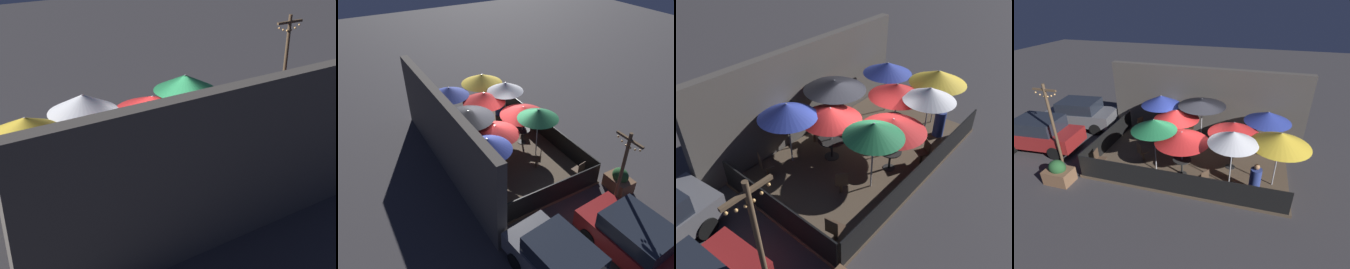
% 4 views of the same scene
% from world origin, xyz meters
% --- Properties ---
extents(ground_plane, '(60.00, 60.00, 0.00)m').
position_xyz_m(ground_plane, '(0.00, 0.00, 0.00)').
color(ground_plane, '#383538').
extents(patio_deck, '(8.38, 4.93, 0.12)m').
position_xyz_m(patio_deck, '(0.00, 0.00, 0.06)').
color(patio_deck, brown).
rests_on(patio_deck, ground_plane).
extents(building_wall, '(9.98, 0.36, 3.68)m').
position_xyz_m(building_wall, '(0.00, 2.69, 1.84)').
color(building_wall, '#4C4742').
rests_on(building_wall, ground_plane).
extents(fence_front, '(8.18, 0.05, 0.95)m').
position_xyz_m(fence_front, '(0.00, -2.42, 0.59)').
color(fence_front, black).
rests_on(fence_front, patio_deck).
extents(fence_side_left, '(0.05, 4.73, 0.95)m').
position_xyz_m(fence_side_left, '(-4.14, 0.00, 0.59)').
color(fence_side_left, black).
rests_on(fence_side_left, patio_deck).
extents(patio_umbrella_0, '(2.11, 2.11, 2.04)m').
position_xyz_m(patio_umbrella_0, '(-0.90, 0.74, 1.94)').
color(patio_umbrella_0, '#B2B2B7').
rests_on(patio_umbrella_0, patio_deck).
extents(patio_umbrella_1, '(2.13, 2.13, 2.17)m').
position_xyz_m(patio_umbrella_1, '(1.81, -0.12, 2.04)').
color(patio_umbrella_1, '#B2B2B7').
rests_on(patio_umbrella_1, patio_deck).
extents(patio_umbrella_2, '(2.19, 2.19, 2.01)m').
position_xyz_m(patio_umbrella_2, '(-0.09, -1.20, 1.91)').
color(patio_umbrella_2, '#B2B2B7').
rests_on(patio_umbrella_2, patio_deck).
extents(patio_umbrella_3, '(1.99, 1.99, 2.32)m').
position_xyz_m(patio_umbrella_3, '(-1.98, 1.66, 2.19)').
color(patio_umbrella_3, '#B2B2B7').
rests_on(patio_umbrella_3, patio_deck).
extents(patio_umbrella_4, '(1.85, 1.85, 2.41)m').
position_xyz_m(patio_umbrella_4, '(-1.22, -1.24, 2.30)').
color(patio_umbrella_4, '#B2B2B7').
rests_on(patio_umbrella_4, patio_deck).
extents(patio_umbrella_5, '(2.27, 2.27, 2.44)m').
position_xyz_m(patio_umbrella_5, '(0.13, 1.47, 2.38)').
color(patio_umbrella_5, '#B2B2B7').
rests_on(patio_umbrella_5, patio_deck).
extents(patio_umbrella_6, '(2.03, 2.03, 2.23)m').
position_xyz_m(patio_umbrella_6, '(3.12, 1.19, 2.12)').
color(patio_umbrella_6, '#B2B2B7').
rests_on(patio_umbrella_6, patio_deck).
extents(patio_umbrella_7, '(1.87, 1.87, 2.39)m').
position_xyz_m(patio_umbrella_7, '(1.89, -1.38, 2.27)').
color(patio_umbrella_7, '#B2B2B7').
rests_on(patio_umbrella_7, patio_deck).
extents(patio_umbrella_8, '(2.23, 2.23, 2.32)m').
position_xyz_m(patio_umbrella_8, '(3.55, -0.88, 2.18)').
color(patio_umbrella_8, '#B2B2B7').
rests_on(patio_umbrella_8, patio_deck).
extents(dining_table_0, '(0.96, 0.96, 0.78)m').
position_xyz_m(dining_table_0, '(-0.90, 0.74, 0.74)').
color(dining_table_0, black).
rests_on(dining_table_0, patio_deck).
extents(dining_table_1, '(0.77, 0.77, 0.77)m').
position_xyz_m(dining_table_1, '(1.81, -0.12, 0.72)').
color(dining_table_1, black).
rests_on(dining_table_1, patio_deck).
extents(dining_table_2, '(0.75, 0.75, 0.74)m').
position_xyz_m(dining_table_2, '(-0.09, -1.20, 0.70)').
color(dining_table_2, black).
rests_on(dining_table_2, patio_deck).
extents(patio_chair_0, '(0.56, 0.56, 0.93)m').
position_xyz_m(patio_chair_0, '(-2.09, -0.73, 0.63)').
color(patio_chair_0, '#4C3828').
rests_on(patio_chair_0, patio_deck).
extents(patio_chair_1, '(0.52, 0.52, 0.94)m').
position_xyz_m(patio_chair_1, '(-3.13, 1.68, 0.64)').
color(patio_chair_1, '#4C3828').
rests_on(patio_chair_1, patio_deck).
extents(patio_chair_2, '(0.46, 0.46, 0.93)m').
position_xyz_m(patio_chair_2, '(-3.60, -1.78, 0.63)').
color(patio_chair_2, '#4C3828').
rests_on(patio_chair_2, patio_deck).
extents(patio_chair_3, '(0.48, 0.48, 0.91)m').
position_xyz_m(patio_chair_3, '(-0.59, 1.97, 0.62)').
color(patio_chair_3, '#4C3828').
rests_on(patio_chair_3, patio_deck).
extents(patio_chair_4, '(0.56, 0.56, 0.91)m').
position_xyz_m(patio_chair_4, '(0.93, -1.91, 0.61)').
color(patio_chair_4, '#4C3828').
rests_on(patio_chair_4, patio_deck).
extents(patron_0, '(0.59, 0.59, 1.26)m').
position_xyz_m(patron_0, '(2.85, -1.53, 0.68)').
color(patron_0, navy).
rests_on(patron_0, patio_deck).
extents(planter_box, '(1.08, 0.76, 1.03)m').
position_xyz_m(planter_box, '(-4.79, -2.92, 0.44)').
color(planter_box, brown).
rests_on(planter_box, ground_plane).
extents(light_post, '(1.10, 0.12, 3.70)m').
position_xyz_m(light_post, '(-5.69, -1.66, 2.08)').
color(light_post, brown).
rests_on(light_post, ground_plane).
extents(parked_car_0, '(3.93, 2.01, 1.62)m').
position_xyz_m(parked_car_0, '(-7.37, -0.85, 0.84)').
color(parked_car_0, maroon).
rests_on(parked_car_0, ground_plane).
extents(parked_car_1, '(3.98, 2.14, 1.62)m').
position_xyz_m(parked_car_1, '(-6.91, 1.75, 0.84)').
color(parked_car_1, '#5B5B60').
rests_on(parked_car_1, ground_plane).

